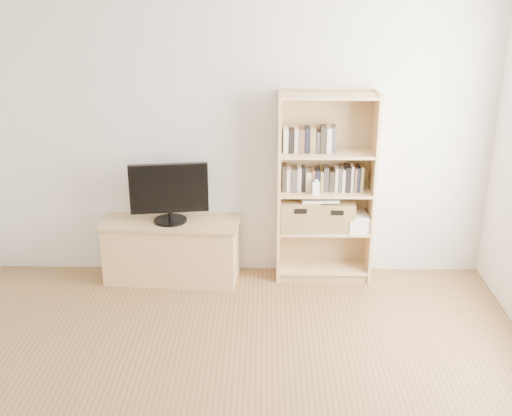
{
  "coord_description": "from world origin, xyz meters",
  "views": [
    {
      "loc": [
        0.26,
        -2.97,
        2.68
      ],
      "look_at": [
        0.18,
        1.9,
        0.83
      ],
      "focal_mm": 45.0,
      "sensor_mm": 36.0,
      "label": 1
    }
  ],
  "objects_px": {
    "tv_stand": "(172,251)",
    "basket_left": "(299,214)",
    "television": "(169,193)",
    "basket_right": "(336,215)",
    "laptop": "(319,198)",
    "bookshelf": "(325,189)",
    "baby_monitor": "(316,188)"
  },
  "relations": [
    {
      "from": "tv_stand",
      "to": "laptop",
      "type": "bearing_deg",
      "value": 7.11
    },
    {
      "from": "basket_right",
      "to": "laptop",
      "type": "bearing_deg",
      "value": -175.53
    },
    {
      "from": "tv_stand",
      "to": "basket_left",
      "type": "xyz_separation_m",
      "value": [
        1.14,
        0.06,
        0.34
      ]
    },
    {
      "from": "basket_left",
      "to": "basket_right",
      "type": "xyz_separation_m",
      "value": [
        0.33,
        0.0,
        -0.01
      ]
    },
    {
      "from": "baby_monitor",
      "to": "basket_right",
      "type": "xyz_separation_m",
      "value": [
        0.2,
        0.09,
        -0.28
      ]
    },
    {
      "from": "television",
      "to": "basket_left",
      "type": "distance_m",
      "value": 1.16
    },
    {
      "from": "tv_stand",
      "to": "baby_monitor",
      "type": "xyz_separation_m",
      "value": [
        1.27,
        -0.03,
        0.62
      ]
    },
    {
      "from": "basket_right",
      "to": "baby_monitor",
      "type": "bearing_deg",
      "value": -152.86
    },
    {
      "from": "tv_stand",
      "to": "bookshelf",
      "type": "relative_size",
      "value": 0.69
    },
    {
      "from": "baby_monitor",
      "to": "basket_left",
      "type": "xyz_separation_m",
      "value": [
        -0.13,
        0.09,
        -0.27
      ]
    },
    {
      "from": "tv_stand",
      "to": "basket_right",
      "type": "relative_size",
      "value": 3.66
    },
    {
      "from": "baby_monitor",
      "to": "tv_stand",
      "type": "bearing_deg",
      "value": 167.75
    },
    {
      "from": "tv_stand",
      "to": "laptop",
      "type": "distance_m",
      "value": 1.41
    },
    {
      "from": "tv_stand",
      "to": "television",
      "type": "xyz_separation_m",
      "value": [
        0.0,
        0.0,
        0.56
      ]
    },
    {
      "from": "television",
      "to": "laptop",
      "type": "relative_size",
      "value": 2.11
    },
    {
      "from": "basket_left",
      "to": "basket_right",
      "type": "bearing_deg",
      "value": -1.8
    },
    {
      "from": "bookshelf",
      "to": "basket_left",
      "type": "xyz_separation_m",
      "value": [
        -0.23,
        -0.01,
        -0.24
      ]
    },
    {
      "from": "television",
      "to": "basket_right",
      "type": "height_order",
      "value": "television"
    },
    {
      "from": "television",
      "to": "laptop",
      "type": "xyz_separation_m",
      "value": [
        1.31,
        0.06,
        -0.06
      ]
    },
    {
      "from": "baby_monitor",
      "to": "bookshelf",
      "type": "bearing_deg",
      "value": 34.37
    },
    {
      "from": "television",
      "to": "baby_monitor",
      "type": "relative_size",
      "value": 6.03
    },
    {
      "from": "tv_stand",
      "to": "basket_right",
      "type": "height_order",
      "value": "basket_right"
    },
    {
      "from": "tv_stand",
      "to": "television",
      "type": "relative_size",
      "value": 1.72
    },
    {
      "from": "baby_monitor",
      "to": "basket_right",
      "type": "height_order",
      "value": "baby_monitor"
    },
    {
      "from": "basket_right",
      "to": "television",
      "type": "bearing_deg",
      "value": -175.11
    },
    {
      "from": "laptop",
      "to": "basket_left",
      "type": "bearing_deg",
      "value": 175.7
    },
    {
      "from": "television",
      "to": "basket_right",
      "type": "relative_size",
      "value": 2.13
    },
    {
      "from": "basket_left",
      "to": "laptop",
      "type": "bearing_deg",
      "value": -3.27
    },
    {
      "from": "basket_right",
      "to": "bookshelf",
      "type": "bearing_deg",
      "value": -179.8
    },
    {
      "from": "tv_stand",
      "to": "basket_left",
      "type": "distance_m",
      "value": 1.19
    },
    {
      "from": "basket_left",
      "to": "laptop",
      "type": "xyz_separation_m",
      "value": [
        0.18,
        -0.0,
        0.15
      ]
    },
    {
      "from": "television",
      "to": "basket_right",
      "type": "bearing_deg",
      "value": -5.7
    }
  ]
}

